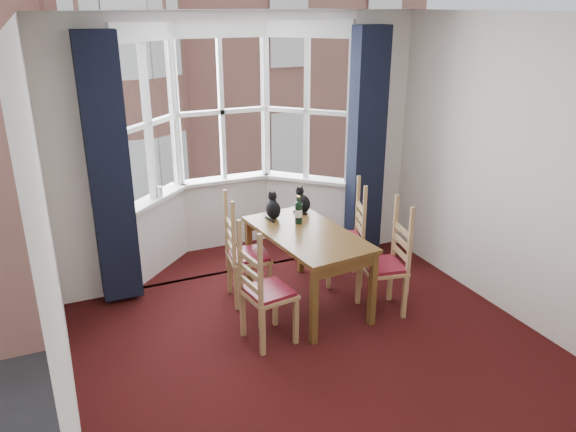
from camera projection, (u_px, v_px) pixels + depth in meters
floor at (342, 378)px, 4.58m from camera, size 4.50×4.50×0.00m
ceiling at (356, 13)px, 3.58m from camera, size 4.50×4.50×0.00m
wall_left at (54, 266)px, 3.32m from camera, size 0.00×4.50×4.50m
wall_right at (550, 184)px, 4.84m from camera, size 0.00×4.50×4.50m
wall_back_pier_left at (82, 166)px, 5.38m from camera, size 0.70×0.12×2.80m
wall_back_pier_right at (375, 135)px, 6.63m from camera, size 0.70×0.12×2.80m
bay_window at (229, 139)px, 6.43m from camera, size 2.76×0.94×2.80m
curtain_left at (109, 173)px, 5.33m from camera, size 0.38×0.22×2.60m
curtain_right at (366, 145)px, 6.40m from camera, size 0.38×0.22×2.60m
dining_table at (307, 242)px, 5.48m from camera, size 0.89×1.46×0.78m
chair_left_near at (260, 296)px, 4.89m from camera, size 0.46×0.47×0.92m
chair_left_far at (240, 258)px, 5.62m from camera, size 0.45×0.47×0.92m
chair_right_near at (391, 266)px, 5.44m from camera, size 0.48×0.49×0.92m
chair_right_far at (351, 240)px, 6.04m from camera, size 0.52×0.53×0.92m
cat_left at (273, 208)px, 5.77m from camera, size 0.19×0.23×0.28m
cat_right at (303, 202)px, 5.95m from camera, size 0.17×0.22×0.28m
wine_bottle at (299, 211)px, 5.63m from camera, size 0.07×0.07×0.29m
candle_tall at (160, 192)px, 6.14m from camera, size 0.06×0.06×0.12m
street at (82, 158)px, 34.27m from camera, size 80.00×80.00×0.00m
tenement_building at (105, 51)px, 15.99m from camera, size 18.40×7.80×15.20m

